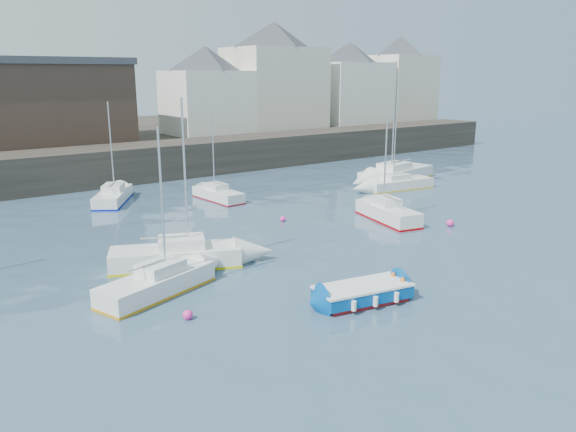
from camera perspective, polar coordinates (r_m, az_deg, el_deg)
water at (r=23.09m, az=18.12°, el=-9.62°), size 220.00×220.00×0.00m
quay_wall at (r=50.70m, az=-15.59°, el=5.22°), size 90.00×5.00×3.00m
land_strip at (r=67.73m, az=-21.09°, el=6.89°), size 90.00×32.00×2.80m
bldg_east_a at (r=65.73m, az=-1.40°, el=14.11°), size 13.36×13.36×11.80m
bldg_east_b at (r=72.21m, az=6.23°, el=13.31°), size 11.88×11.88×9.95m
bldg_east_c at (r=78.53m, az=11.25°, el=13.57°), size 11.14×11.14×10.95m
bldg_east_d at (r=60.62m, az=-8.28°, el=12.58°), size 11.14×11.14×8.95m
warehouse at (r=56.22m, az=-24.75°, el=10.55°), size 16.40×10.40×7.60m
blue_dinghy at (r=23.24m, az=7.59°, el=-7.72°), size 4.21×2.41×0.76m
sailboat_a at (r=24.49m, az=-13.13°, el=-6.62°), size 5.65×3.36×7.00m
sailboat_b at (r=27.69m, az=-11.27°, el=-3.98°), size 6.51×4.35×8.02m
sailboat_c at (r=36.01m, az=10.07°, el=0.37°), size 2.83×5.51×6.94m
sailboat_d at (r=46.07m, az=11.14°, el=3.27°), size 5.99×2.63×7.38m
sailboat_f at (r=41.53m, az=-7.14°, el=2.22°), size 1.87×4.91×6.27m
sailboat_g at (r=49.83m, az=10.93°, el=4.25°), size 8.24×3.77×10.05m
sailboat_h at (r=42.45m, az=-17.34°, el=1.97°), size 4.44×5.64×7.14m
buoy_near at (r=22.04m, az=-10.12°, el=-10.28°), size 0.39×0.39×0.39m
buoy_mid at (r=35.63m, az=16.12°, el=-1.02°), size 0.46×0.46×0.46m
buoy_far at (r=35.37m, az=-0.54°, el=-0.55°), size 0.34×0.34×0.34m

